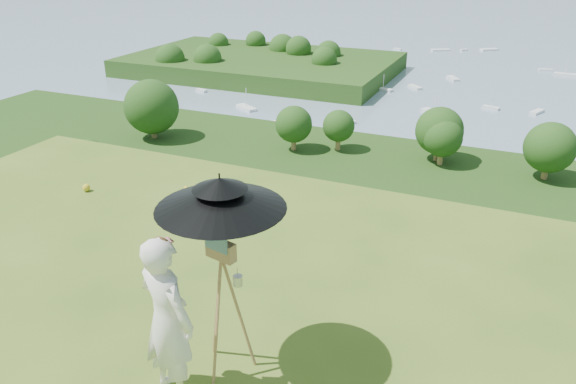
% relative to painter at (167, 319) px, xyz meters
% --- Properties ---
extents(forest_slope, '(140.00, 56.00, 22.00)m').
position_rel_painter_xyz_m(forest_slope, '(-0.11, 33.72, -29.89)').
color(forest_slope, '#17340E').
rests_on(forest_slope, bay_water).
extents(shoreline_tier, '(170.00, 28.00, 8.00)m').
position_rel_painter_xyz_m(shoreline_tier, '(-0.11, 73.72, -36.89)').
color(shoreline_tier, slate).
rests_on(shoreline_tier, bay_water).
extents(bay_water, '(700.00, 700.00, 0.00)m').
position_rel_painter_xyz_m(bay_water, '(-0.11, 238.72, -34.89)').
color(bay_water, gray).
rests_on(bay_water, ground).
extents(peninsula, '(90.00, 60.00, 12.00)m').
position_rel_painter_xyz_m(peninsula, '(-75.11, 153.72, -29.89)').
color(peninsula, '#17340E').
rests_on(peninsula, bay_water).
extents(slope_trees, '(110.00, 50.00, 6.00)m').
position_rel_painter_xyz_m(slope_trees, '(-0.11, 33.72, -15.89)').
color(slope_trees, '#1F4514').
rests_on(slope_trees, forest_slope).
extents(harbor_town, '(110.00, 22.00, 5.00)m').
position_rel_painter_xyz_m(harbor_town, '(-0.11, 73.72, -30.39)').
color(harbor_town, silver).
rests_on(harbor_town, shoreline_tier).
extents(moored_boats, '(140.00, 140.00, 0.70)m').
position_rel_painter_xyz_m(moored_boats, '(-12.61, 159.72, -34.54)').
color(moored_boats, white).
rests_on(moored_boats, bay_water).
extents(painter, '(0.75, 0.60, 1.78)m').
position_rel_painter_xyz_m(painter, '(0.00, 0.00, 0.00)').
color(painter, white).
rests_on(painter, ground).
extents(field_easel, '(0.76, 0.76, 1.67)m').
position_rel_painter_xyz_m(field_easel, '(0.31, 0.53, -0.05)').
color(field_easel, olive).
rests_on(field_easel, ground).
extents(sun_umbrella, '(1.63, 1.63, 0.86)m').
position_rel_painter_xyz_m(sun_umbrella, '(0.32, 0.55, 0.91)').
color(sun_umbrella, black).
rests_on(sun_umbrella, field_easel).
extents(painter_cap, '(0.26, 0.27, 0.10)m').
position_rel_painter_xyz_m(painter_cap, '(0.00, 0.00, 0.84)').
color(painter_cap, '#CA726F').
rests_on(painter_cap, painter).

